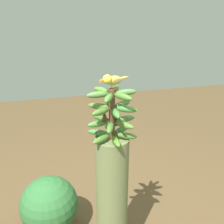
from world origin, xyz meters
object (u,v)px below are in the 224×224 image
object	(u,v)px
banana_bunch	(112,115)
perched_bird	(112,80)
banana_tree	(112,205)
tropical_shrub	(49,204)

from	to	relation	value
banana_bunch	perched_bird	xyz separation A→B (m)	(0.01, 0.00, 0.21)
banana_tree	tropical_shrub	world-z (taller)	banana_tree
banana_bunch	tropical_shrub	world-z (taller)	banana_bunch
banana_tree	banana_bunch	distance (m)	0.70
banana_bunch	perched_bird	distance (m)	0.21
banana_tree	perched_bird	xyz separation A→B (m)	(0.01, 0.00, 0.91)
banana_tree	tropical_shrub	distance (m)	0.63
tropical_shrub	perched_bird	bearing A→B (deg)	-129.87
banana_bunch	perched_bird	size ratio (longest dim) A/B	1.69
banana_tree	banana_bunch	xyz separation A→B (m)	(0.00, 0.00, 0.70)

